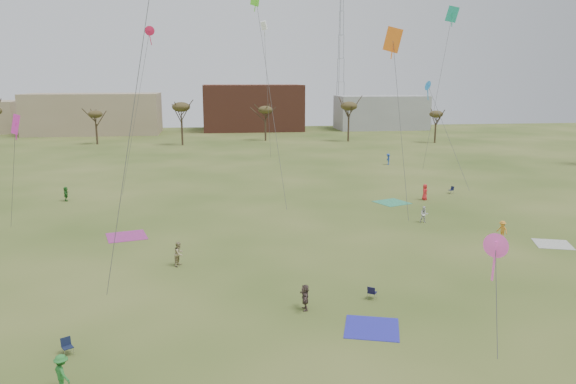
{
  "coord_description": "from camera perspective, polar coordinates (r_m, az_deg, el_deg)",
  "views": [
    {
      "loc": [
        -5.31,
        -27.3,
        13.85
      ],
      "look_at": [
        0.0,
        12.0,
        5.5
      ],
      "focal_mm": 33.95,
      "sensor_mm": 36.0,
      "label": 1
    }
  ],
  "objects": [
    {
      "name": "building_brick",
      "position": [
        147.87,
        -3.73,
        8.83
      ],
      "size": [
        26.0,
        16.0,
        12.0
      ],
      "primitive_type": "cube",
      "color": "brown",
      "rests_on": "ground"
    },
    {
      "name": "building_tan",
      "position": [
        145.63,
        -19.63,
        7.73
      ],
      "size": [
        32.0,
        14.0,
        10.0
      ],
      "primitive_type": "cube",
      "color": "#937F60",
      "rests_on": "ground"
    },
    {
      "name": "flyer_far_b",
      "position": [
        64.66,
        14.13,
        -0.0
      ],
      "size": [
        1.01,
        1.08,
        1.85
      ],
      "primitive_type": "imported",
      "rotation": [
        0.0,
        0.0,
        0.94
      ],
      "color": "red",
      "rests_on": "ground"
    },
    {
      "name": "tree_line",
      "position": [
        106.66,
        -6.43,
        8.19
      ],
      "size": [
        117.44,
        49.32,
        8.91
      ],
      "color": "#3A2B1E",
      "rests_on": "ground"
    },
    {
      "name": "blanket_blue",
      "position": [
        31.98,
        8.77,
        -13.92
      ],
      "size": [
        3.76,
        3.76,
        0.03
      ],
      "primitive_type": "cube",
      "rotation": [
        0.0,
        0.0,
        2.84
      ],
      "color": "#2929B3",
      "rests_on": "ground"
    },
    {
      "name": "camp_chair_left",
      "position": [
        30.97,
        -22.08,
        -15.08
      ],
      "size": [
        0.71,
        0.73,
        0.87
      ],
      "rotation": [
        0.0,
        0.0,
        0.55
      ],
      "color": "#121B34",
      "rests_on": "ground"
    },
    {
      "name": "flyer_far_a",
      "position": [
        67.18,
        -22.23,
        -0.18
      ],
      "size": [
        0.79,
        1.6,
        1.65
      ],
      "primitive_type": "imported",
      "rotation": [
        0.0,
        0.0,
        1.78
      ],
      "color": "#236220",
      "rests_on": "ground"
    },
    {
      "name": "camp_chair_center",
      "position": [
        35.75,
        8.8,
        -10.6
      ],
      "size": [
        0.72,
        0.73,
        0.87
      ],
      "rotation": [
        0.0,
        0.0,
        2.53
      ],
      "color": "#161439",
      "rests_on": "ground"
    },
    {
      "name": "ground",
      "position": [
        31.07,
        3.07,
        -14.6
      ],
      "size": [
        260.0,
        260.0,
        0.0
      ],
      "primitive_type": "plane",
      "color": "#314917",
      "rests_on": "ground"
    },
    {
      "name": "flyer_mid_b",
      "position": [
        51.21,
        21.52,
        -3.71
      ],
      "size": [
        0.98,
        1.2,
        1.62
      ],
      "primitive_type": "imported",
      "rotation": [
        0.0,
        0.0,
        5.13
      ],
      "color": "orange",
      "rests_on": "ground"
    },
    {
      "name": "blanket_cream",
      "position": [
        51.51,
        25.98,
        -4.94
      ],
      "size": [
        3.65,
        3.65,
        0.03
      ],
      "primitive_type": "cube",
      "rotation": [
        0.0,
        0.0,
        1.23
      ],
      "color": "beige",
      "rests_on": "ground"
    },
    {
      "name": "kites_aloft",
      "position": [
        62.57,
        -2.03,
        14.87
      ],
      "size": [
        59.63,
        72.68,
        22.26
      ],
      "color": "red",
      "rests_on": "ground"
    },
    {
      "name": "blanket_olive",
      "position": [
        62.64,
        10.83,
        -1.09
      ],
      "size": [
        4.26,
        4.26,
        0.03
      ],
      "primitive_type": "cube",
      "rotation": [
        0.0,
        0.0,
        1.96
      ],
      "color": "#36946A",
      "rests_on": "ground"
    },
    {
      "name": "spectator_mid_e",
      "position": [
        54.54,
        14.07,
        -2.3
      ],
      "size": [
        0.87,
        0.72,
        1.62
      ],
      "primitive_type": "imported",
      "rotation": [
        0.0,
        0.0,
        6.14
      ],
      "color": "silver",
      "rests_on": "ground"
    },
    {
      "name": "spectator_fore_b",
      "position": [
        41.81,
        -11.34,
        -6.36
      ],
      "size": [
        1.02,
        1.11,
        1.85
      ],
      "primitive_type": "imported",
      "rotation": [
        0.0,
        0.0,
        1.13
      ],
      "color": "tan",
      "rests_on": "ground"
    },
    {
      "name": "flyer_near_center",
      "position": [
        27.65,
        -22.6,
        -17.09
      ],
      "size": [
        1.22,
        1.28,
        1.74
      ],
      "primitive_type": "imported",
      "rotation": [
        0.0,
        0.0,
        2.28
      ],
      "color": "#27772E",
      "rests_on": "ground"
    },
    {
      "name": "camp_chair_right",
      "position": [
        69.22,
        16.7,
        0.06
      ],
      "size": [
        0.68,
        0.65,
        0.87
      ],
      "rotation": [
        0.0,
        0.0,
        5.04
      ],
      "color": "#131736",
      "rests_on": "ground"
    },
    {
      "name": "spectator_fore_c",
      "position": [
        33.6,
        1.8,
        -10.96
      ],
      "size": [
        0.53,
        1.51,
        1.61
      ],
      "primitive_type": "imported",
      "rotation": [
        0.0,
        0.0,
        4.68
      ],
      "color": "#503E39",
      "rests_on": "ground"
    },
    {
      "name": "building_grey",
      "position": [
        152.49,
        9.7,
        8.21
      ],
      "size": [
        24.0,
        12.0,
        9.0
      ],
      "primitive_type": "cube",
      "color": "gray",
      "rests_on": "ground"
    },
    {
      "name": "blanket_plum",
      "position": [
        50.68,
        -16.55,
        -4.47
      ],
      "size": [
        4.08,
        4.08,
        0.03
      ],
      "primitive_type": "cube",
      "rotation": [
        0.0,
        0.0,
        1.83
      ],
      "color": "#9F3181",
      "rests_on": "ground"
    },
    {
      "name": "flyer_far_c",
      "position": [
        89.9,
        10.44,
        3.41
      ],
      "size": [
        0.71,
        1.19,
        1.8
      ],
      "primitive_type": "imported",
      "rotation": [
        0.0,
        0.0,
        4.67
      ],
      "color": "#22469D",
      "rests_on": "ground"
    },
    {
      "name": "radio_tower",
      "position": [
        156.43,
        5.51,
        13.8
      ],
      "size": [
        1.51,
        1.72,
        41.0
      ],
      "color": "#9EA3A8",
      "rests_on": "ground"
    }
  ]
}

